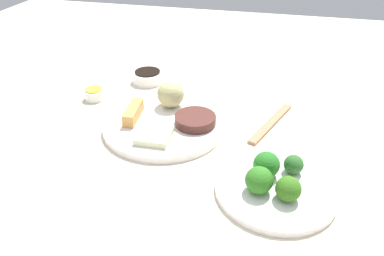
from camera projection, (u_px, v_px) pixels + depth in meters
name	position (u px, v px, depth m)	size (l,w,h in m)	color
tabletop	(165.00, 131.00, 0.89)	(2.20, 2.20, 0.02)	beige
main_plate	(164.00, 124.00, 0.88)	(0.29, 0.29, 0.02)	white
rice_scoop	(171.00, 94.00, 0.92)	(0.07, 0.07, 0.07)	tan
spring_roll	(133.00, 113.00, 0.88)	(0.10, 0.03, 0.03)	#D99649
crab_rangoon_wonton	(156.00, 136.00, 0.81)	(0.08, 0.07, 0.01)	beige
stir_fry_heap	(195.00, 120.00, 0.86)	(0.10, 0.10, 0.02)	#4B251F
broccoli_plate	(275.00, 188.00, 0.69)	(0.23, 0.23, 0.01)	white
broccoli_floret_0	(288.00, 189.00, 0.64)	(0.05, 0.05, 0.05)	#33691A
broccoli_floret_1	(259.00, 180.00, 0.66)	(0.05, 0.05, 0.05)	#2D711F
broccoli_floret_2	(294.00, 164.00, 0.71)	(0.04, 0.04, 0.04)	#2A5F26
broccoli_floret_3	(266.00, 165.00, 0.70)	(0.05, 0.05, 0.05)	#246C20
soy_sauce_bowl	(148.00, 77.00, 1.09)	(0.09, 0.09, 0.03)	white
soy_sauce_bowl_liquid	(147.00, 72.00, 1.09)	(0.07, 0.07, 0.00)	black
sauce_ramekin_hot_mustard	(94.00, 95.00, 1.00)	(0.06, 0.06, 0.03)	white
sauce_ramekin_hot_mustard_liquid	(94.00, 89.00, 0.99)	(0.05, 0.05, 0.00)	gold
chopsticks_pair	(271.00, 123.00, 0.89)	(0.21, 0.02, 0.01)	#9F7350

